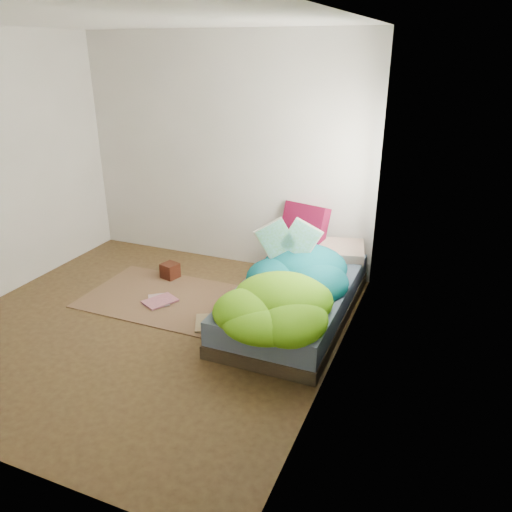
{
  "coord_description": "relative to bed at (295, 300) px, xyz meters",
  "views": [
    {
      "loc": [
        2.49,
        -3.35,
        2.4
      ],
      "look_at": [
        0.8,
        0.75,
        0.55
      ],
      "focal_mm": 35.0,
      "sensor_mm": 36.0,
      "label": 1
    }
  ],
  "objects": [
    {
      "name": "ground",
      "position": [
        -1.22,
        -0.72,
        -0.17
      ],
      "size": [
        3.5,
        3.5,
        0.0
      ],
      "primitive_type": "cube",
      "color": "#432D19",
      "rests_on": "ground"
    },
    {
      "name": "room_walls",
      "position": [
        -1.21,
        -0.71,
        1.46
      ],
      "size": [
        3.54,
        3.54,
        2.62
      ],
      "color": "silver",
      "rests_on": "ground"
    },
    {
      "name": "bed",
      "position": [
        0.0,
        0.0,
        0.0
      ],
      "size": [
        1.0,
        2.0,
        0.34
      ],
      "color": "#342A1C",
      "rests_on": "ground"
    },
    {
      "name": "duvet",
      "position": [
        0.0,
        -0.22,
        0.34
      ],
      "size": [
        0.96,
        1.84,
        0.34
      ],
      "primitive_type": null,
      "color": "#064E69",
      "rests_on": "bed"
    },
    {
      "name": "rug",
      "position": [
        -1.37,
        -0.17,
        -0.16
      ],
      "size": [
        1.6,
        1.1,
        0.01
      ],
      "primitive_type": "cube",
      "color": "brown",
      "rests_on": "ground"
    },
    {
      "name": "pillow_floral",
      "position": [
        0.18,
        0.8,
        0.24
      ],
      "size": [
        0.66,
        0.49,
        0.13
      ],
      "primitive_type": "cube",
      "rotation": [
        0.0,
        0.0,
        0.24
      ],
      "color": "beige",
      "rests_on": "bed"
    },
    {
      "name": "pillow_magenta",
      "position": [
        -0.21,
        0.9,
        0.42
      ],
      "size": [
        0.52,
        0.28,
        0.5
      ],
      "primitive_type": "cube",
      "rotation": [
        0.0,
        0.0,
        -0.26
      ],
      "color": "#4D0519",
      "rests_on": "bed"
    },
    {
      "name": "open_book",
      "position": [
        -0.13,
        0.13,
        0.67
      ],
      "size": [
        0.51,
        0.29,
        0.31
      ],
      "primitive_type": null,
      "rotation": [
        0.0,
        0.0,
        0.37
      ],
      "color": "#317E29",
      "rests_on": "duvet"
    },
    {
      "name": "wooden_box",
      "position": [
        -1.56,
        0.28,
        -0.07
      ],
      "size": [
        0.2,
        0.2,
        0.17
      ],
      "primitive_type": "cube",
      "rotation": [
        0.0,
        0.0,
        -0.26
      ],
      "color": "#370C0C",
      "rests_on": "rug"
    },
    {
      "name": "floor_book_a",
      "position": [
        -1.45,
        -0.33,
        -0.15
      ],
      "size": [
        0.33,
        0.35,
        0.02
      ],
      "primitive_type": "imported",
      "rotation": [
        0.0,
        0.0,
        0.65
      ],
      "color": "beige",
      "rests_on": "rug"
    },
    {
      "name": "floor_book_b",
      "position": [
        -1.45,
        -0.24,
        -0.14
      ],
      "size": [
        0.35,
        0.39,
        0.03
      ],
      "primitive_type": "imported",
      "rotation": [
        0.0,
        0.0,
        -0.47
      ],
      "color": "#CD767B",
      "rests_on": "rug"
    },
    {
      "name": "floor_book_c",
      "position": [
        -0.8,
        -0.54,
        -0.14
      ],
      "size": [
        0.36,
        0.4,
        0.02
      ],
      "primitive_type": "imported",
      "rotation": [
        0.0,
        0.0,
        0.45
      ],
      "color": "#9E8967",
      "rests_on": "rug"
    }
  ]
}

